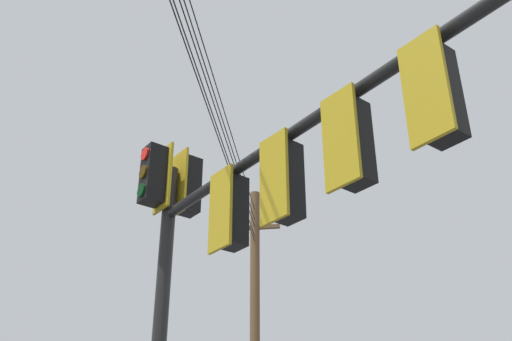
{
  "coord_description": "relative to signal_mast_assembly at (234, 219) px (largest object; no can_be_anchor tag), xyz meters",
  "views": [
    {
      "loc": [
        -8.39,
        -0.45,
        1.66
      ],
      "look_at": [
        -2.12,
        -1.52,
        5.06
      ],
      "focal_mm": 42.65,
      "sensor_mm": 36.0,
      "label": 1
    }
  ],
  "objects": [
    {
      "name": "signal_mast_assembly",
      "position": [
        0.0,
        0.0,
        0.0
      ],
      "size": [
        5.66,
        3.25,
        6.31
      ],
      "color": "black",
      "rests_on": "ground"
    }
  ]
}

